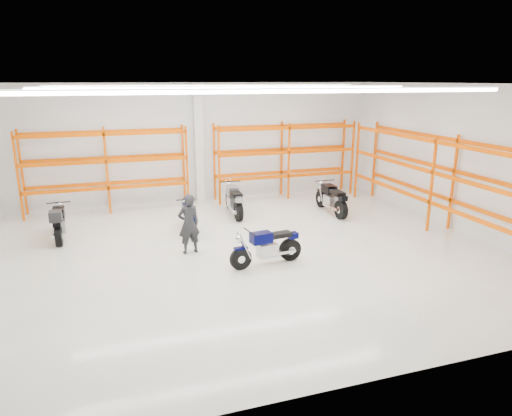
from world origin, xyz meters
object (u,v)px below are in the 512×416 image
object	(u,v)px
motorcycle_main	(269,247)
structural_column	(199,144)
motorcycle_back_b	(189,219)
standing_man	(189,224)
motorcycle_back_a	(59,223)
motorcycle_back_c	(234,201)
motorcycle_back_d	(332,200)

from	to	relation	value
motorcycle_main	structural_column	world-z (taller)	structural_column
motorcycle_back_b	standing_man	distance (m)	1.85
motorcycle_back_a	motorcycle_back_c	world-z (taller)	same
motorcycle_main	motorcycle_back_d	world-z (taller)	motorcycle_back_d
motorcycle_main	motorcycle_back_c	bearing A→B (deg)	86.17
motorcycle_back_d	structural_column	size ratio (longest dim) A/B	0.50
motorcycle_back_b	motorcycle_back_c	xyz separation A→B (m)	(1.82, 1.35, 0.08)
motorcycle_main	motorcycle_back_c	size ratio (longest dim) A/B	0.90
motorcycle_back_a	structural_column	distance (m)	6.06
motorcycle_main	standing_man	world-z (taller)	standing_man
motorcycle_back_b	structural_column	bearing A→B (deg)	73.51
standing_man	motorcycle_back_b	bearing A→B (deg)	-109.52
motorcycle_back_c	standing_man	bearing A→B (deg)	-124.14
motorcycle_back_b	standing_man	size ratio (longest dim) A/B	1.14
motorcycle_back_b	structural_column	world-z (taller)	structural_column
structural_column	motorcycle_back_d	bearing A→B (deg)	-37.73
motorcycle_back_c	motorcycle_back_a	bearing A→B (deg)	-170.67
structural_column	motorcycle_back_a	bearing A→B (deg)	-146.73
motorcycle_back_b	structural_column	size ratio (longest dim) A/B	0.42
motorcycle_back_d	structural_column	xyz separation A→B (m)	(-4.09, 3.17, 1.74)
standing_man	structural_column	size ratio (longest dim) A/B	0.37
motorcycle_back_b	structural_column	xyz separation A→B (m)	(1.07, 3.61, 1.81)
motorcycle_back_d	standing_man	distance (m)	5.91
motorcycle_back_a	standing_man	bearing A→B (deg)	-32.33
motorcycle_back_a	structural_column	world-z (taller)	structural_column
motorcycle_back_c	motorcycle_back_d	size ratio (longest dim) A/B	1.00
motorcycle_back_b	motorcycle_back_c	world-z (taller)	motorcycle_back_c
motorcycle_back_a	standing_man	world-z (taller)	standing_man
motorcycle_main	standing_man	size ratio (longest dim) A/B	1.20
motorcycle_back_a	motorcycle_back_b	size ratio (longest dim) A/B	1.12
motorcycle_back_d	standing_man	world-z (taller)	standing_man
structural_column	motorcycle_main	bearing A→B (deg)	-86.30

